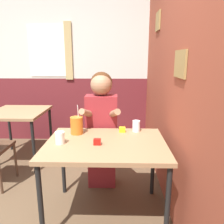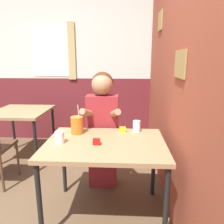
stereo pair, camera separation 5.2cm
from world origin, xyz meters
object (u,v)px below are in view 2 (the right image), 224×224
(main_table, at_px, (105,149))
(background_table, at_px, (21,116))
(person_seated, at_px, (103,126))
(cocktail_pitcher, at_px, (77,125))

(main_table, xyz_separation_m, background_table, (-1.28, 1.13, -0.01))
(person_seated, bearing_deg, main_table, -82.13)
(background_table, height_order, cocktail_pitcher, cocktail_pitcher)
(cocktail_pitcher, bearing_deg, main_table, -36.39)
(main_table, relative_size, person_seated, 0.80)
(background_table, height_order, person_seated, person_seated)
(main_table, bearing_deg, cocktail_pitcher, 143.61)
(background_table, xyz_separation_m, cocktail_pitcher, (0.99, -0.91, 0.16))
(cocktail_pitcher, bearing_deg, person_seated, 55.78)
(main_table, xyz_separation_m, person_seated, (-0.07, 0.53, 0.05))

